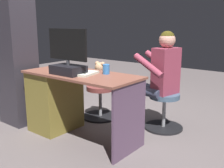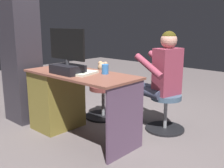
{
  "view_description": "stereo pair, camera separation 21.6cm",
  "coord_description": "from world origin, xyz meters",
  "px_view_note": "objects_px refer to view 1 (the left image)",
  "views": [
    {
      "loc": [
        -2.05,
        2.38,
        1.29
      ],
      "look_at": [
        -0.19,
        0.02,
        0.6
      ],
      "focal_mm": 42.83,
      "sensor_mm": 36.0,
      "label": 1
    },
    {
      "loc": [
        -2.22,
        2.24,
        1.29
      ],
      "look_at": [
        -0.19,
        0.02,
        0.6
      ],
      "focal_mm": 42.83,
      "sensor_mm": 36.0,
      "label": 2
    }
  ],
  "objects_px": {
    "keyboard": "(81,71)",
    "tv_remote": "(57,71)",
    "person": "(158,73)",
    "monitor": "(68,61)",
    "computer_mouse": "(65,67)",
    "teddy_bear": "(101,75)",
    "visitor_chair": "(164,109)",
    "cup": "(106,69)",
    "desk": "(60,99)",
    "office_chair_teddy": "(100,100)"
  },
  "relations": [
    {
      "from": "person",
      "to": "monitor",
      "type": "bearing_deg",
      "value": 57.87
    },
    {
      "from": "office_chair_teddy",
      "to": "visitor_chair",
      "type": "bearing_deg",
      "value": -168.3
    },
    {
      "from": "visitor_chair",
      "to": "person",
      "type": "relative_size",
      "value": 0.4
    },
    {
      "from": "monitor",
      "to": "office_chair_teddy",
      "type": "bearing_deg",
      "value": -74.49
    },
    {
      "from": "desk",
      "to": "person",
      "type": "height_order",
      "value": "person"
    },
    {
      "from": "teddy_bear",
      "to": "visitor_chair",
      "type": "relative_size",
      "value": 0.7
    },
    {
      "from": "tv_remote",
      "to": "office_chair_teddy",
      "type": "distance_m",
      "value": 0.9
    },
    {
      "from": "desk",
      "to": "tv_remote",
      "type": "height_order",
      "value": "tv_remote"
    },
    {
      "from": "tv_remote",
      "to": "visitor_chair",
      "type": "relative_size",
      "value": 0.31
    },
    {
      "from": "cup",
      "to": "teddy_bear",
      "type": "bearing_deg",
      "value": -44.44
    },
    {
      "from": "teddy_bear",
      "to": "cup",
      "type": "bearing_deg",
      "value": 135.56
    },
    {
      "from": "monitor",
      "to": "computer_mouse",
      "type": "relative_size",
      "value": 5.69
    },
    {
      "from": "desk",
      "to": "cup",
      "type": "bearing_deg",
      "value": -166.4
    },
    {
      "from": "keyboard",
      "to": "cup",
      "type": "distance_m",
      "value": 0.32
    },
    {
      "from": "keyboard",
      "to": "monitor",
      "type": "bearing_deg",
      "value": 88.91
    },
    {
      "from": "keyboard",
      "to": "tv_remote",
      "type": "bearing_deg",
      "value": 34.3
    },
    {
      "from": "cup",
      "to": "tv_remote",
      "type": "height_order",
      "value": "cup"
    },
    {
      "from": "computer_mouse",
      "to": "person",
      "type": "relative_size",
      "value": 0.08
    },
    {
      "from": "desk",
      "to": "monitor",
      "type": "bearing_deg",
      "value": 157.61
    },
    {
      "from": "desk",
      "to": "cup",
      "type": "xyz_separation_m",
      "value": [
        -0.6,
        -0.15,
        0.4
      ]
    },
    {
      "from": "keyboard",
      "to": "computer_mouse",
      "type": "xyz_separation_m",
      "value": [
        0.28,
        -0.03,
        0.01
      ]
    },
    {
      "from": "computer_mouse",
      "to": "teddy_bear",
      "type": "bearing_deg",
      "value": -96.9
    },
    {
      "from": "cup",
      "to": "monitor",
      "type": "bearing_deg",
      "value": 40.42
    },
    {
      "from": "monitor",
      "to": "cup",
      "type": "height_order",
      "value": "monitor"
    },
    {
      "from": "desk",
      "to": "teddy_bear",
      "type": "bearing_deg",
      "value": -96.69
    },
    {
      "from": "desk",
      "to": "office_chair_teddy",
      "type": "bearing_deg",
      "value": -96.82
    },
    {
      "from": "desk",
      "to": "monitor",
      "type": "xyz_separation_m",
      "value": [
        -0.29,
        0.12,
        0.5
      ]
    },
    {
      "from": "monitor",
      "to": "tv_remote",
      "type": "height_order",
      "value": "monitor"
    },
    {
      "from": "teddy_bear",
      "to": "visitor_chair",
      "type": "distance_m",
      "value": 0.97
    },
    {
      "from": "keyboard",
      "to": "person",
      "type": "distance_m",
      "value": 0.95
    },
    {
      "from": "tv_remote",
      "to": "monitor",
      "type": "bearing_deg",
      "value": 146.04
    },
    {
      "from": "tv_remote",
      "to": "keyboard",
      "type": "bearing_deg",
      "value": -171.29
    },
    {
      "from": "monitor",
      "to": "person",
      "type": "xyz_separation_m",
      "value": [
        -0.58,
        -0.93,
        -0.2
      ]
    },
    {
      "from": "teddy_bear",
      "to": "desk",
      "type": "bearing_deg",
      "value": 83.31
    },
    {
      "from": "tv_remote",
      "to": "visitor_chair",
      "type": "height_order",
      "value": "tv_remote"
    },
    {
      "from": "teddy_bear",
      "to": "visitor_chair",
      "type": "xyz_separation_m",
      "value": [
        -0.89,
        -0.17,
        -0.35
      ]
    },
    {
      "from": "teddy_bear",
      "to": "visitor_chair",
      "type": "height_order",
      "value": "teddy_bear"
    },
    {
      "from": "keyboard",
      "to": "tv_remote",
      "type": "relative_size",
      "value": 2.8
    },
    {
      "from": "tv_remote",
      "to": "office_chair_teddy",
      "type": "bearing_deg",
      "value": -115.92
    },
    {
      "from": "desk",
      "to": "keyboard",
      "type": "height_order",
      "value": "keyboard"
    },
    {
      "from": "monitor",
      "to": "cup",
      "type": "distance_m",
      "value": 0.42
    },
    {
      "from": "tv_remote",
      "to": "person",
      "type": "xyz_separation_m",
      "value": [
        -0.8,
        -0.9,
        -0.06
      ]
    },
    {
      "from": "keyboard",
      "to": "person",
      "type": "xyz_separation_m",
      "value": [
        -0.58,
        -0.75,
        -0.06
      ]
    },
    {
      "from": "computer_mouse",
      "to": "teddy_bear",
      "type": "distance_m",
      "value": 0.6
    },
    {
      "from": "office_chair_teddy",
      "to": "visitor_chair",
      "type": "height_order",
      "value": "same"
    },
    {
      "from": "cup",
      "to": "teddy_bear",
      "type": "xyz_separation_m",
      "value": [
        0.52,
        -0.51,
        -0.21
      ]
    },
    {
      "from": "desk",
      "to": "computer_mouse",
      "type": "height_order",
      "value": "computer_mouse"
    },
    {
      "from": "cup",
      "to": "visitor_chair",
      "type": "relative_size",
      "value": 0.22
    },
    {
      "from": "tv_remote",
      "to": "computer_mouse",
      "type": "bearing_deg",
      "value": -95.85
    },
    {
      "from": "desk",
      "to": "teddy_bear",
      "type": "xyz_separation_m",
      "value": [
        -0.08,
        -0.66,
        0.2
      ]
    }
  ]
}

